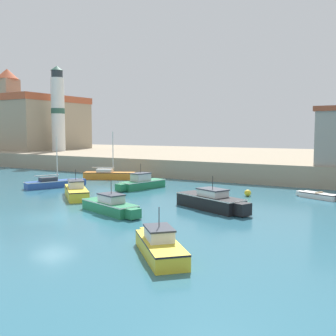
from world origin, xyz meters
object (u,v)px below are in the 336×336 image
(motorboat_black_0, at_px, (212,201))
(motorboat_green_3, at_px, (141,183))
(motorboat_yellow_2, at_px, (76,191))
(mooring_buoy, at_px, (248,193))
(lighthouse, at_px, (58,110))
(motorboat_yellow_1, at_px, (159,245))
(sailboat_blue_6, at_px, (54,183))
(dinghy_white_4, at_px, (318,195))
(motorboat_green_7, at_px, (111,206))
(sailboat_orange_8, at_px, (110,175))
(church, at_px, (39,121))

(motorboat_black_0, xyz_separation_m, motorboat_green_3, (-10.04, 5.78, -0.03))
(motorboat_yellow_2, height_order, mooring_buoy, motorboat_yellow_2)
(mooring_buoy, relative_size, lighthouse, 0.04)
(motorboat_yellow_1, relative_size, sailboat_blue_6, 0.74)
(dinghy_white_4, bearing_deg, motorboat_green_7, -129.49)
(sailboat_blue_6, distance_m, mooring_buoy, 18.85)
(mooring_buoy, bearing_deg, sailboat_orange_8, 168.87)
(motorboat_yellow_2, xyz_separation_m, church, (-36.48, 28.30, 6.98))
(sailboat_blue_6, xyz_separation_m, mooring_buoy, (18.30, 4.55, -0.15))
(motorboat_green_7, bearing_deg, motorboat_yellow_1, -38.47)
(motorboat_yellow_2, xyz_separation_m, sailboat_orange_8, (-5.50, 11.30, -0.04))
(motorboat_green_7, xyz_separation_m, mooring_buoy, (5.67, 11.36, -0.21))
(motorboat_black_0, height_order, lighthouse, lighthouse)
(mooring_buoy, height_order, church, church)
(motorboat_yellow_1, bearing_deg, motorboat_black_0, 102.21)
(sailboat_blue_6, xyz_separation_m, sailboat_orange_8, (0.52, 8.04, 0.07))
(sailboat_blue_6, distance_m, sailboat_orange_8, 8.06)
(motorboat_green_7, relative_size, lighthouse, 0.39)
(motorboat_black_0, xyz_separation_m, lighthouse, (-39.75, 23.73, 8.65))
(sailboat_blue_6, bearing_deg, motorboat_yellow_1, -32.47)
(motorboat_black_0, relative_size, motorboat_green_7, 1.12)
(motorboat_black_0, distance_m, dinghy_white_4, 10.40)
(motorboat_yellow_1, distance_m, motorboat_green_3, 20.63)
(motorboat_yellow_2, height_order, sailboat_blue_6, sailboat_blue_6)
(motorboat_yellow_1, relative_size, motorboat_green_7, 0.79)
(dinghy_white_4, xyz_separation_m, motorboat_green_7, (-11.00, -13.35, 0.24))
(dinghy_white_4, distance_m, church, 57.62)
(church, bearing_deg, mooring_buoy, -22.80)
(dinghy_white_4, bearing_deg, motorboat_yellow_2, -150.91)
(sailboat_blue_6, height_order, motorboat_green_7, sailboat_blue_6)
(mooring_buoy, height_order, lighthouse, lighthouse)
(motorboat_yellow_1, bearing_deg, sailboat_orange_8, 133.35)
(mooring_buoy, bearing_deg, motorboat_green_7, -116.53)
(motorboat_green_7, xyz_separation_m, lighthouse, (-34.37, 28.34, 8.75))
(motorboat_yellow_1, bearing_deg, motorboat_green_7, 141.53)
(church, bearing_deg, motorboat_yellow_1, -36.79)
(lighthouse, bearing_deg, motorboat_yellow_2, -41.74)
(church, xyz_separation_m, lighthouse, (8.70, -3.52, 1.71))
(motorboat_yellow_2, height_order, church, church)
(motorboat_yellow_2, relative_size, motorboat_green_7, 0.98)
(dinghy_white_4, height_order, church, church)
(dinghy_white_4, relative_size, lighthouse, 0.25)
(sailboat_orange_8, bearing_deg, motorboat_yellow_1, -46.65)
(sailboat_orange_8, xyz_separation_m, church, (-30.98, 17.00, 7.03))
(motorboat_black_0, height_order, motorboat_yellow_1, motorboat_black_0)
(motorboat_yellow_2, xyz_separation_m, mooring_buoy, (12.27, 7.80, -0.26))
(motorboat_green_7, bearing_deg, sailboat_blue_6, 151.64)
(lighthouse, bearing_deg, motorboat_yellow_1, -39.32)
(sailboat_blue_6, height_order, sailboat_orange_8, sailboat_orange_8)
(sailboat_blue_6, xyz_separation_m, lighthouse, (-21.75, 21.53, 8.81))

